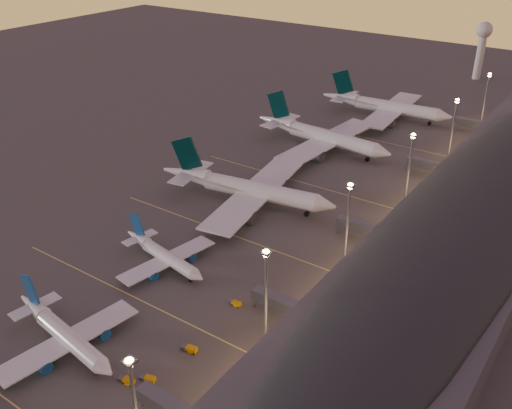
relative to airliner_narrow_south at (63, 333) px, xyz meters
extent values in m
plane|color=#474442|center=(1.81, 27.28, -3.56)|extent=(700.00, 700.00, 0.00)
cylinder|color=silver|center=(3.31, -0.47, 0.06)|extent=(24.13, 7.33, 4.05)
cone|color=silver|center=(16.99, -2.40, 0.06)|extent=(4.37, 4.55, 4.05)
cone|color=silver|center=(-13.79, 1.94, 0.57)|extent=(11.21, 5.51, 4.05)
cube|color=silver|center=(2.17, -0.31, -0.65)|extent=(11.60, 34.74, 0.45)
cylinder|color=navy|center=(3.98, 7.02, -2.01)|extent=(5.74, 3.76, 3.04)
cylinder|color=navy|center=(1.88, -7.84, -2.01)|extent=(5.74, 3.76, 3.04)
cube|color=navy|center=(-13.26, 1.87, 5.82)|extent=(7.43, 1.64, 8.79)
cube|color=silver|center=(-12.50, 1.76, 1.18)|extent=(5.51, 12.70, 0.28)
cylinder|color=black|center=(13.21, -1.86, -2.76)|extent=(0.37, 0.37, 1.60)
cylinder|color=black|center=(13.21, -1.86, -2.99)|extent=(1.22, 0.86, 1.13)
cylinder|color=black|center=(1.81, 2.61, -2.76)|extent=(0.37, 0.37, 1.60)
cylinder|color=black|center=(1.81, 2.61, -2.99)|extent=(1.22, 0.86, 1.13)
cylinder|color=black|center=(1.01, -3.01, -2.76)|extent=(0.37, 0.37, 1.60)
cylinder|color=black|center=(1.01, -3.01, -2.99)|extent=(1.22, 0.86, 1.13)
cylinder|color=silver|center=(-1.44, 37.56, -0.35)|extent=(21.41, 7.14, 3.59)
cone|color=silver|center=(10.64, 35.47, -0.35)|extent=(3.97, 4.12, 3.59)
cone|color=silver|center=(-16.54, 40.17, 0.10)|extent=(10.01, 5.17, 3.59)
cube|color=silver|center=(-2.44, 37.73, -0.97)|extent=(11.19, 30.87, 0.40)
cylinder|color=navy|center=(-0.64, 44.18, -2.19)|extent=(5.16, 3.47, 2.70)
cylinder|color=navy|center=(-2.91, 31.06, -2.19)|extent=(5.16, 3.47, 2.70)
cube|color=navy|center=(-16.07, 40.09, 4.76)|extent=(6.58, 1.65, 7.80)
cube|color=silver|center=(-15.39, 39.97, 0.64)|extent=(5.21, 11.32, 0.25)
cylinder|color=black|center=(7.30, 36.05, -2.85)|extent=(0.33, 0.33, 1.42)
cylinder|color=black|center=(7.30, 36.05, -3.06)|extent=(1.10, 0.79, 1.01)
cylinder|color=black|center=(-2.69, 40.33, -2.85)|extent=(0.33, 0.33, 1.42)
cylinder|color=black|center=(-2.69, 40.33, -3.06)|extent=(1.10, 0.79, 1.01)
cylinder|color=black|center=(-3.54, 35.37, -2.85)|extent=(0.33, 0.33, 1.42)
cylinder|color=black|center=(-3.54, 35.37, -3.06)|extent=(1.10, 0.79, 1.01)
cylinder|color=silver|center=(-2.11, 83.28, 1.91)|extent=(40.67, 12.63, 6.08)
cone|color=silver|center=(20.92, 87.13, 1.91)|extent=(7.40, 7.07, 6.08)
cone|color=silver|center=(-30.90, 78.47, 2.67)|extent=(18.92, 8.99, 6.08)
cube|color=silver|center=(-4.03, 82.96, 0.85)|extent=(21.21, 59.90, 0.67)
cylinder|color=#55585D|center=(-4.88, 95.93, -1.20)|extent=(9.71, 6.00, 4.56)
cylinder|color=#55585D|center=(-0.62, 70.42, -1.20)|extent=(9.71, 6.00, 4.56)
cube|color=black|center=(-30.00, 78.62, 10.53)|extent=(11.98, 2.88, 13.49)
cube|color=silver|center=(-28.72, 78.84, 3.58)|extent=(9.89, 21.94, 0.43)
cylinder|color=black|center=(14.55, 86.07, -2.34)|extent=(0.56, 0.56, 2.43)
cylinder|color=black|center=(14.55, 86.07, -2.71)|extent=(1.85, 1.33, 1.70)
cylinder|color=black|center=(-6.01, 86.95, -2.34)|extent=(0.56, 0.56, 2.43)
cylinder|color=black|center=(-6.01, 86.95, -2.71)|extent=(1.85, 1.33, 1.70)
cylinder|color=black|center=(-4.60, 78.55, -2.34)|extent=(0.56, 0.56, 2.43)
cylinder|color=black|center=(-4.60, 78.55, -2.71)|extent=(1.85, 1.33, 1.70)
cylinder|color=silver|center=(-5.19, 140.34, 1.91)|extent=(40.56, 9.37, 6.08)
cone|color=silver|center=(18.07, 138.42, 1.91)|extent=(6.96, 6.59, 6.08)
cone|color=silver|center=(-34.26, 142.75, 2.67)|extent=(18.59, 7.56, 6.08)
cube|color=silver|center=(-7.13, 140.50, 0.85)|extent=(16.48, 59.51, 0.67)
cylinder|color=#55585D|center=(-4.77, 153.28, -1.21)|extent=(9.42, 5.29, 4.56)
cylinder|color=#55585D|center=(-6.90, 127.51, -1.21)|extent=(9.42, 5.29, 4.56)
cube|color=black|center=(-33.36, 142.67, 10.52)|extent=(12.02, 1.90, 13.49)
cube|color=silver|center=(-32.07, 142.57, 3.58)|extent=(8.21, 21.61, 0.43)
cylinder|color=black|center=(11.63, 138.95, -2.35)|extent=(0.52, 0.52, 2.43)
cylinder|color=black|center=(11.63, 138.95, -2.71)|extent=(1.78, 1.20, 1.70)
cylinder|color=black|center=(-8.07, 144.85, -2.35)|extent=(0.52, 0.52, 2.43)
cylinder|color=black|center=(-8.07, 144.85, -2.71)|extent=(1.78, 1.20, 1.70)
cylinder|color=black|center=(-8.77, 136.37, -2.35)|extent=(0.52, 0.52, 2.43)
cylinder|color=black|center=(-8.77, 136.37, -2.71)|extent=(1.78, 1.20, 1.70)
cylinder|color=silver|center=(0.69, 193.10, 1.82)|extent=(39.87, 8.58, 5.98)
cone|color=silver|center=(23.61, 194.62, 1.82)|extent=(6.76, 6.39, 5.98)
cone|color=silver|center=(-27.96, 191.21, 2.57)|extent=(18.22, 7.15, 5.98)
cube|color=silver|center=(-1.22, 192.98, 0.78)|extent=(15.27, 58.45, 0.66)
cylinder|color=#55585D|center=(-0.79, 205.75, -1.24)|extent=(9.21, 5.07, 4.49)
cylinder|color=#55585D|center=(0.89, 180.37, -1.24)|extent=(9.21, 5.07, 4.49)
cube|color=black|center=(-27.07, 191.27, 10.30)|extent=(11.83, 1.67, 13.27)
cube|color=silver|center=(-25.80, 191.35, 3.47)|extent=(7.74, 21.19, 0.42)
cylinder|color=black|center=(17.27, 194.20, -2.36)|extent=(0.51, 0.51, 2.39)
cylinder|color=black|center=(17.27, 194.20, -2.72)|extent=(1.74, 1.15, 1.67)
cylinder|color=black|center=(-2.77, 197.07, -2.36)|extent=(0.51, 0.51, 2.39)
cylinder|color=black|center=(-2.77, 197.07, -2.72)|extent=(1.74, 1.15, 1.67)
cylinder|color=black|center=(-2.22, 188.71, -2.36)|extent=(0.51, 0.51, 2.39)
cylinder|color=black|center=(-2.22, 188.71, -2.72)|extent=(1.74, 1.15, 1.67)
cube|color=#45454A|center=(63.81, 99.78, 2.44)|extent=(40.00, 255.00, 12.00)
ellipsoid|color=black|center=(63.81, 99.78, 8.44)|extent=(39.00, 253.00, 10.92)
cube|color=#FFB167|center=(43.61, 99.78, 1.44)|extent=(0.40, 244.80, 8.00)
cube|color=#55585D|center=(35.81, -2.72, 0.94)|extent=(16.00, 3.20, 3.00)
cylinder|color=slate|center=(27.81, -2.72, -1.36)|extent=(0.70, 0.70, 4.40)
cube|color=#55585D|center=(35.81, 37.28, 0.94)|extent=(16.00, 3.20, 3.00)
cylinder|color=slate|center=(27.81, 37.28, -1.36)|extent=(0.70, 0.70, 4.40)
cube|color=#55585D|center=(35.81, 82.28, 0.94)|extent=(16.00, 3.20, 3.00)
cylinder|color=slate|center=(27.81, 82.28, -1.36)|extent=(0.70, 0.70, 4.40)
cube|color=#55585D|center=(35.81, 139.28, 0.94)|extent=(16.00, 3.20, 3.00)
cylinder|color=slate|center=(27.81, 139.28, -1.36)|extent=(0.70, 0.70, 4.40)
cube|color=#55585D|center=(35.81, 195.28, 0.94)|extent=(16.00, 3.20, 3.00)
cylinder|color=slate|center=(27.81, 195.28, -1.36)|extent=(0.70, 0.70, 4.40)
cube|color=slate|center=(37.81, -12.72, 21.64)|extent=(2.20, 2.20, 0.50)
sphere|color=#F3C95B|center=(37.81, -12.72, 21.44)|extent=(1.80, 1.80, 1.80)
cylinder|color=slate|center=(37.81, 27.28, 8.94)|extent=(0.70, 0.70, 25.00)
cube|color=slate|center=(37.81, 27.28, 21.64)|extent=(2.20, 2.20, 0.50)
sphere|color=#F3C95B|center=(37.81, 27.28, 21.44)|extent=(1.80, 1.80, 1.80)
cylinder|color=slate|center=(37.81, 67.28, 8.94)|extent=(0.70, 0.70, 25.00)
cube|color=slate|center=(37.81, 67.28, 21.64)|extent=(2.20, 2.20, 0.50)
sphere|color=#F3C95B|center=(37.81, 67.28, 21.44)|extent=(1.80, 1.80, 1.80)
cylinder|color=slate|center=(37.81, 112.28, 8.94)|extent=(0.70, 0.70, 25.00)
cube|color=slate|center=(37.81, 112.28, 21.64)|extent=(2.20, 2.20, 0.50)
sphere|color=#F3C95B|center=(37.81, 112.28, 21.44)|extent=(1.80, 1.80, 1.80)
cylinder|color=slate|center=(37.81, 157.28, 8.94)|extent=(0.70, 0.70, 25.00)
cube|color=slate|center=(37.81, 157.28, 21.64)|extent=(2.20, 2.20, 0.50)
sphere|color=#F3C95B|center=(37.81, 157.28, 21.44)|extent=(1.80, 1.80, 1.80)
cylinder|color=slate|center=(37.81, 202.28, 8.94)|extent=(0.70, 0.70, 25.00)
cube|color=slate|center=(37.81, 202.28, 21.64)|extent=(2.20, 2.20, 0.50)
sphere|color=#F3C95B|center=(37.81, 202.28, 21.44)|extent=(1.80, 1.80, 1.80)
cylinder|color=silver|center=(11.81, 287.28, 9.44)|extent=(4.40, 4.40, 26.00)
sphere|color=silver|center=(11.81, 287.28, 24.44)|extent=(9.00, 9.00, 9.00)
cube|color=#D8C659|center=(1.81, -17.72, -3.55)|extent=(90.00, 0.36, 0.00)
cube|color=#D8C659|center=(1.81, 22.28, -3.55)|extent=(90.00, 0.36, 0.00)
cube|color=#D8C659|center=(1.81, 62.28, -3.55)|extent=(90.00, 0.36, 0.00)
cube|color=#D8C659|center=(1.81, 107.28, -3.55)|extent=(90.00, 0.36, 0.00)
cube|color=#D8C659|center=(1.81, 162.28, -3.55)|extent=(90.00, 0.36, 0.00)
cube|color=#CE8906|center=(20.82, 0.05, -2.99)|extent=(2.67, 1.88, 1.14)
cube|color=#55585D|center=(18.98, -0.21, -3.15)|extent=(1.62, 1.53, 0.83)
cylinder|color=black|center=(21.63, 0.95, -3.33)|extent=(0.48, 0.25, 0.45)
cylinder|color=black|center=(21.85, -0.58, -3.33)|extent=(0.48, 0.25, 0.45)
cylinder|color=black|center=(19.79, 0.69, -3.33)|extent=(0.48, 0.25, 0.45)
cylinder|color=black|center=(20.01, -0.85, -3.33)|extent=(0.48, 0.25, 0.45)
cube|color=#CE8906|center=(24.10, 3.16, -3.03)|extent=(2.63, 2.06, 1.06)
cube|color=#55585D|center=(22.44, 2.66, -3.18)|extent=(1.66, 1.59, 0.77)
cylinder|color=black|center=(24.72, 4.10, -3.35)|extent=(0.46, 0.29, 0.42)
cylinder|color=black|center=(25.14, 2.72, -3.35)|extent=(0.46, 0.29, 0.42)
cylinder|color=black|center=(23.06, 3.60, -3.35)|extent=(0.46, 0.29, 0.42)
cylinder|color=black|center=(23.48, 2.22, -3.35)|extent=(0.46, 0.29, 0.42)
cube|color=#CE8906|center=(23.84, 34.86, -3.02)|extent=(2.39, 1.53, 1.08)
cube|color=#55585D|center=(22.08, 34.81, -3.17)|extent=(1.40, 1.31, 0.78)
cylinder|color=black|center=(24.70, 35.62, -3.35)|extent=(0.43, 0.19, 0.43)
cylinder|color=black|center=(24.74, 34.15, -3.35)|extent=(0.43, 0.19, 0.43)
cylinder|color=black|center=(22.94, 35.57, -3.35)|extent=(0.43, 0.19, 0.43)
cylinder|color=black|center=(22.98, 34.10, -3.35)|extent=(0.43, 0.19, 0.43)
cube|color=#CE8906|center=(25.48, 15.29, -2.97)|extent=(2.83, 2.05, 1.18)
cube|color=#55585D|center=(23.57, 14.94, -3.13)|extent=(1.73, 1.64, 0.86)
cylinder|color=black|center=(26.28, 16.25, -3.32)|extent=(0.50, 0.28, 0.47)
cylinder|color=black|center=(26.57, 14.67, -3.32)|extent=(0.50, 0.28, 0.47)
cylinder|color=black|center=(24.38, 15.91, -3.32)|extent=(0.50, 0.28, 0.47)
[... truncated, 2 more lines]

